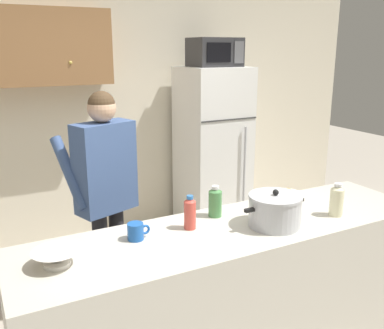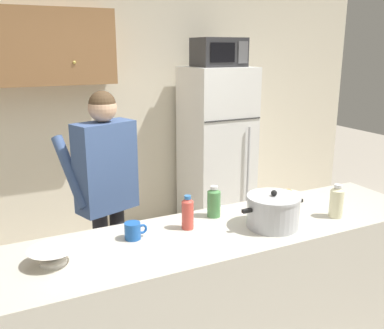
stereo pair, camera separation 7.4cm
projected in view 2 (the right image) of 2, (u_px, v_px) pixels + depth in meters
back_wall_unit at (93, 101)px, 4.25m from camera, size 6.00×0.48×2.60m
kitchen_island at (231, 296)px, 2.67m from camera, size 2.59×0.68×0.92m
refrigerator at (216, 152)px, 4.55m from camera, size 0.64×0.68×1.76m
microwave at (219, 52)px, 4.26m from camera, size 0.48×0.37×0.28m
person_near_pot at (106, 179)px, 3.07m from camera, size 0.60×0.54×1.67m
cooking_pot at (273, 211)px, 2.53m from camera, size 0.43×0.32×0.23m
coffee_mug at (133, 231)px, 2.38m from camera, size 0.13×0.09×0.10m
bread_bowl at (288, 197)px, 2.90m from camera, size 0.18×0.18×0.10m
empty_bowl at (53, 255)px, 2.10m from camera, size 0.24×0.24×0.08m
bottle_near_edge at (188, 213)px, 2.50m from camera, size 0.07×0.07×0.20m
bottle_mid_counter at (214, 202)px, 2.68m from camera, size 0.08×0.08×0.20m
bottle_far_corner at (337, 201)px, 2.67m from camera, size 0.08×0.08×0.21m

